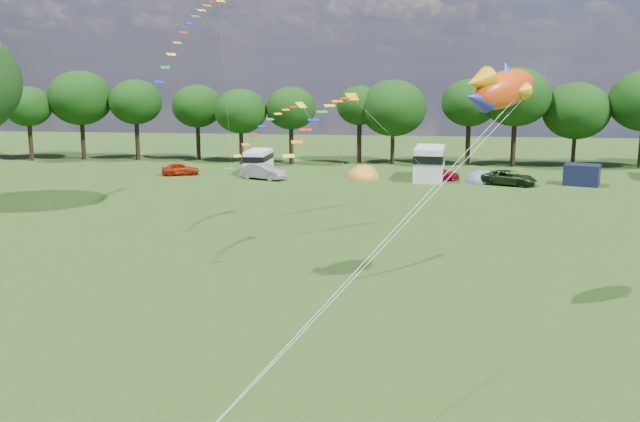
# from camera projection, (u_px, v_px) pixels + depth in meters

# --- Properties ---
(ground_plane) EXTENTS (180.00, 180.00, 0.00)m
(ground_plane) POSITION_uv_depth(u_px,v_px,m) (288.00, 380.00, 22.91)
(ground_plane) COLOR black
(ground_plane) RESTS_ON ground
(tree_line) EXTENTS (102.98, 10.98, 10.27)m
(tree_line) POSITION_uv_depth(u_px,v_px,m) (428.00, 105.00, 74.54)
(tree_line) COLOR black
(tree_line) RESTS_ON ground
(car_a) EXTENTS (3.85, 2.69, 1.19)m
(car_a) POSITION_uv_depth(u_px,v_px,m) (180.00, 169.00, 68.18)
(car_a) COLOR #A51E08
(car_a) RESTS_ON ground
(car_b) EXTENTS (4.33, 3.00, 1.43)m
(car_b) POSITION_uv_depth(u_px,v_px,m) (263.00, 172.00, 65.48)
(car_b) COLOR gray
(car_b) RESTS_ON ground
(car_c) EXTENTS (4.35, 2.86, 1.21)m
(car_c) POSITION_uv_depth(u_px,v_px,m) (437.00, 173.00, 65.66)
(car_c) COLOR #B60723
(car_c) RESTS_ON ground
(car_d) EXTENTS (5.22, 3.70, 1.30)m
(car_d) POSITION_uv_depth(u_px,v_px,m) (509.00, 178.00, 62.16)
(car_d) COLOR black
(car_d) RESTS_ON ground
(campervan_b) EXTENTS (2.08, 4.73, 2.30)m
(campervan_b) POSITION_uv_depth(u_px,v_px,m) (259.00, 161.00, 68.99)
(campervan_b) COLOR white
(campervan_b) RESTS_ON ground
(campervan_c) EXTENTS (3.05, 6.28, 2.99)m
(campervan_c) POSITION_uv_depth(u_px,v_px,m) (429.00, 162.00, 65.41)
(campervan_c) COLOR silver
(campervan_c) RESTS_ON ground
(tent_orange) EXTENTS (3.14, 3.43, 2.45)m
(tent_orange) POSITION_uv_depth(u_px,v_px,m) (363.00, 178.00, 66.39)
(tent_orange) COLOR orange
(tent_orange) RESTS_ON ground
(tent_greyblue) EXTENTS (3.03, 3.32, 2.26)m
(tent_greyblue) POSITION_uv_depth(u_px,v_px,m) (482.00, 182.00, 63.89)
(tent_greyblue) COLOR #485E6C
(tent_greyblue) RESTS_ON ground
(awning_navy) EXTENTS (3.50, 3.15, 1.81)m
(awning_navy) POSITION_uv_depth(u_px,v_px,m) (582.00, 175.00, 62.17)
(awning_navy) COLOR black
(awning_navy) RESTS_ON ground
(fish_kite) EXTENTS (3.82, 3.85, 2.30)m
(fish_kite) POSITION_uv_depth(u_px,v_px,m) (499.00, 89.00, 28.91)
(fish_kite) COLOR red
(fish_kite) RESTS_ON ground
(streamer_kite_a) EXTENTS (3.41, 5.69, 5.80)m
(streamer_kite_a) POSITION_uv_depth(u_px,v_px,m) (194.00, 25.00, 46.97)
(streamer_kite_a) COLOR #FFC500
(streamer_kite_a) RESTS_ON ground
(streamer_kite_b) EXTENTS (4.26, 4.70, 3.80)m
(streamer_kite_b) POSITION_uv_depth(u_px,v_px,m) (272.00, 124.00, 43.05)
(streamer_kite_b) COLOR yellow
(streamer_kite_b) RESTS_ON ground
(streamer_kite_c) EXTENTS (3.18, 4.87, 2.80)m
(streamer_kite_c) POSITION_uv_depth(u_px,v_px,m) (327.00, 114.00, 34.41)
(streamer_kite_c) COLOR #ECA800
(streamer_kite_c) RESTS_ON ground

